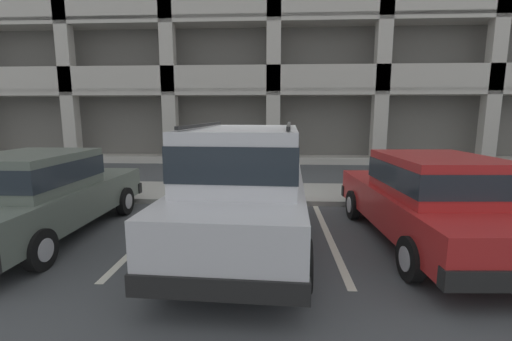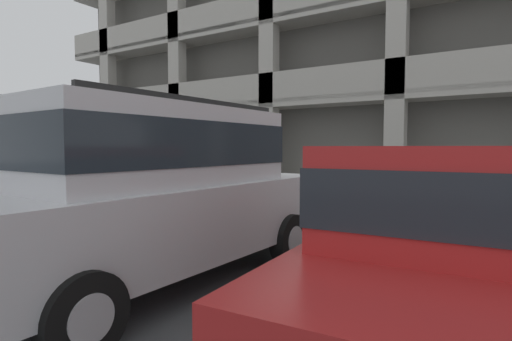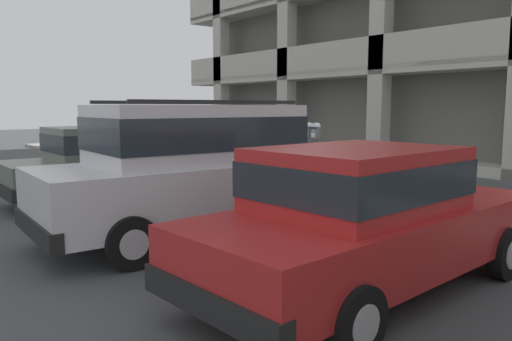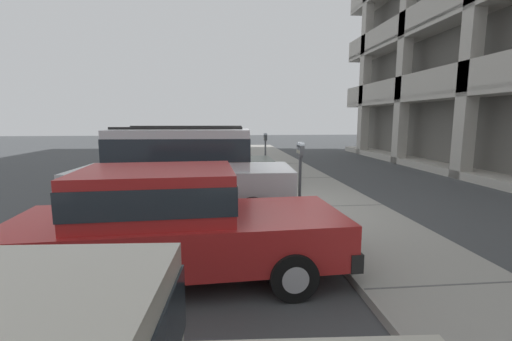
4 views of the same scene
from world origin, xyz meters
The scene contains 8 objects.
ground_plane centered at (0.00, 0.00, -0.05)m, with size 80.00×80.00×0.10m.
sidewalk centered at (0.00, 1.30, 0.06)m, with size 40.00×2.20×0.12m.
parking_stall_lines centered at (1.63, -1.40, 0.00)m, with size 13.16×4.80×0.01m.
silver_suv centered at (0.18, -2.34, 1.09)m, with size 2.17×4.86×2.03m.
red_sedan centered at (-3.46, -2.18, 0.82)m, with size 1.86×4.49×1.54m.
dark_hatchback centered at (3.21, -2.17, 0.82)m, with size 2.01×4.57×1.54m.
parking_meter_near centered at (-0.14, 0.35, 1.26)m, with size 0.35×0.12×1.53m.
parking_meter_far centered at (-6.66, 0.33, 1.22)m, with size 0.35×0.12×1.48m.
Camera 2 is at (3.54, -5.50, 1.53)m, focal length 28.00 mm.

